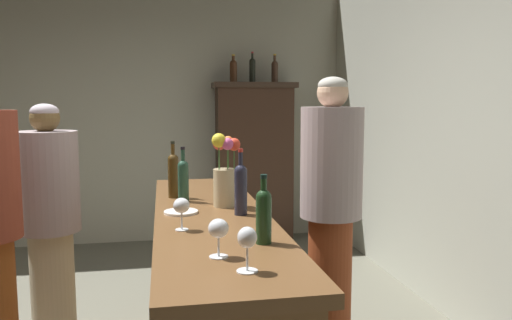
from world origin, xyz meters
TOP-DOWN VIEW (x-y plane):
  - wall_back at (0.00, 3.12)m, footprint 4.93×0.12m
  - bar_counter at (0.62, -0.11)m, footprint 0.56×2.28m
  - display_cabinet at (1.39, 2.84)m, footprint 0.91×0.38m
  - wine_bottle_malbec at (0.50, 0.21)m, footprint 0.06×0.06m
  - wine_bottle_pinot at (0.77, -0.18)m, footprint 0.06×0.06m
  - wine_bottle_riesling at (0.78, -0.69)m, footprint 0.06×0.06m
  - wine_bottle_rose at (0.45, 0.34)m, footprint 0.06×0.06m
  - wine_glass_front at (0.58, -0.84)m, footprint 0.07×0.07m
  - wine_glass_mid at (0.47, -0.43)m, footprint 0.07×0.07m
  - wine_glass_rear at (0.66, -1.01)m, footprint 0.07×0.07m
  - flower_arrangement at (0.71, 0.04)m, footprint 0.16×0.13m
  - cheese_plate at (0.48, -0.09)m, footprint 0.17×0.17m
  - display_bottle_left at (1.16, 2.84)m, footprint 0.08×0.08m
  - display_bottle_midleft at (1.37, 2.84)m, footprint 0.07×0.07m
  - display_bottle_center at (1.62, 2.84)m, footprint 0.07×0.07m
  - patron_near_entrance at (-0.30, 0.59)m, footprint 0.37×0.37m
  - bartender at (1.38, 0.23)m, footprint 0.37×0.37m

SIDE VIEW (x-z plane):
  - bar_counter at x=0.62m, z-range 0.00..1.01m
  - patron_near_entrance at x=-0.30m, z-range 0.07..1.62m
  - display_cabinet at x=1.39m, z-range 0.04..1.81m
  - bartender at x=1.38m, z-range 0.08..1.79m
  - cheese_plate at x=0.48m, z-range 1.00..1.02m
  - wine_glass_front at x=0.58m, z-range 1.03..1.18m
  - wine_glass_mid at x=0.47m, z-range 1.04..1.18m
  - wine_glass_rear at x=0.66m, z-range 1.04..1.19m
  - wine_bottle_riesling at x=0.78m, z-range 0.99..1.26m
  - wine_bottle_malbec at x=0.50m, z-range 0.98..1.29m
  - wine_bottle_pinot at x=0.77m, z-range 0.98..1.31m
  - wine_bottle_rose at x=0.45m, z-range 0.98..1.31m
  - flower_arrangement at x=0.71m, z-range 0.99..1.38m
  - wall_back at x=0.00m, z-range 0.00..2.96m
  - display_bottle_center at x=1.62m, z-range 1.75..2.06m
  - display_bottle_left at x=1.16m, z-range 1.76..2.06m
  - display_bottle_midleft at x=1.37m, z-range 1.75..2.08m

